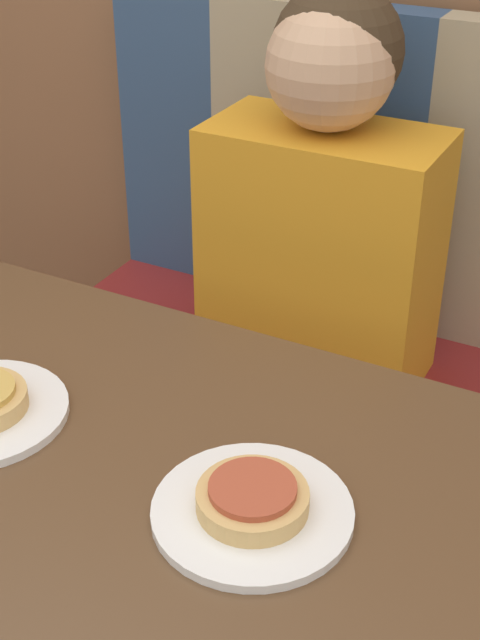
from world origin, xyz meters
The scene contains 6 objects.
booth_seat centered at (0.00, 0.62, 0.25)m, with size 1.12×0.57×0.49m.
booth_backrest centered at (0.00, 0.87, 0.80)m, with size 1.12×0.08×0.62m.
dining_table centered at (0.00, 0.00, 0.64)m, with size 1.03×0.63×0.74m.
person centered at (0.00, 0.63, 0.84)m, with size 0.40×0.24×0.70m.
plate_right centered at (0.20, -0.04, 0.75)m, with size 0.23×0.23×0.01m.
pizza_right centered at (0.20, -0.04, 0.77)m, with size 0.13×0.13×0.03m.
Camera 1 is at (0.53, -0.71, 1.45)m, focal length 50.00 mm.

